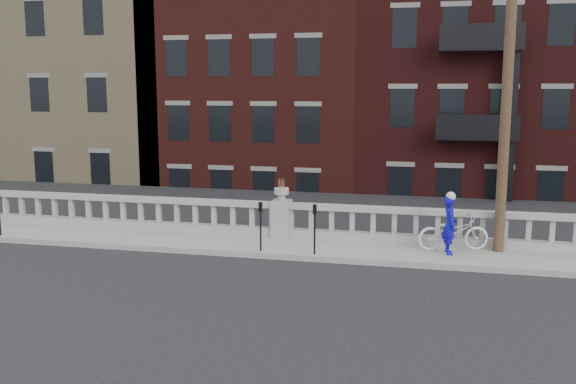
% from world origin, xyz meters
% --- Properties ---
extents(ground, '(120.00, 120.00, 0.00)m').
position_xyz_m(ground, '(0.00, 0.00, 0.00)').
color(ground, black).
rests_on(ground, ground).
extents(sidewalk, '(32.00, 2.20, 0.15)m').
position_xyz_m(sidewalk, '(0.00, 3.00, 0.07)').
color(sidewalk, gray).
rests_on(sidewalk, ground).
extents(balustrade, '(28.00, 0.34, 1.03)m').
position_xyz_m(balustrade, '(0.00, 3.95, 0.64)').
color(balustrade, gray).
rests_on(balustrade, sidewalk).
extents(planter_pedestal, '(0.55, 0.55, 1.76)m').
position_xyz_m(planter_pedestal, '(0.00, 3.95, 0.83)').
color(planter_pedestal, gray).
rests_on(planter_pedestal, sidewalk).
extents(lower_level, '(80.00, 44.00, 20.80)m').
position_xyz_m(lower_level, '(0.56, 23.04, 2.63)').
color(lower_level, '#605E59').
rests_on(lower_level, ground).
extents(utility_pole, '(1.60, 0.28, 10.00)m').
position_xyz_m(utility_pole, '(6.20, 3.60, 5.24)').
color(utility_pole, '#422D1E').
rests_on(utility_pole, sidewalk).
extents(parking_meter_b, '(0.10, 0.09, 1.36)m').
position_xyz_m(parking_meter_b, '(-0.15, 2.15, 1.00)').
color(parking_meter_b, black).
rests_on(parking_meter_b, sidewalk).
extents(parking_meter_c, '(0.10, 0.09, 1.36)m').
position_xyz_m(parking_meter_c, '(1.35, 2.15, 1.00)').
color(parking_meter_c, black).
rests_on(parking_meter_c, sidewalk).
extents(bicycle, '(2.06, 1.18, 1.02)m').
position_xyz_m(bicycle, '(4.98, 3.43, 0.66)').
color(bicycle, silver).
rests_on(bicycle, sidewalk).
extents(cyclist, '(0.48, 0.64, 1.58)m').
position_xyz_m(cyclist, '(4.87, 3.01, 0.94)').
color(cyclist, '#0E0BA8').
rests_on(cyclist, sidewalk).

